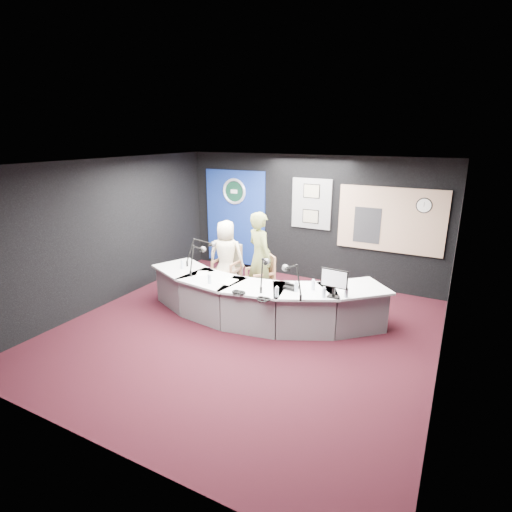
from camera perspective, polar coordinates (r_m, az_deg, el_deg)
The scene contains 33 objects.
ground at distance 6.93m, azimuth -1.61°, elevation -10.71°, with size 6.00×6.00×0.00m, color black.
ceiling at distance 6.14m, azimuth -1.84°, elevation 13.07°, with size 6.00×6.00×0.02m, color silver.
wall_back at distance 9.05m, azimuth 7.60°, elevation 5.28°, with size 6.00×0.02×2.80m, color black.
wall_front at distance 4.22m, azimuth -22.28°, elevation -9.98°, with size 6.00×0.02×2.80m, color black.
wall_left at distance 8.24m, azimuth -20.30°, elevation 3.19°, with size 0.02×6.00×2.80m, color black.
wall_right at distance 5.65m, azimuth 25.98°, elevation -3.61°, with size 0.02×6.00×2.80m, color black.
broadcast_desk at distance 7.22m, azimuth 0.14°, elevation -6.19°, with size 4.50×1.90×0.75m, color silver, non-canonical shape.
backdrop_panel at distance 9.85m, azimuth -2.96°, elevation 5.48°, with size 1.60×0.05×2.30m, color navy.
agency_seal at distance 9.71m, azimuth -3.14°, elevation 9.19°, with size 0.63×0.63×0.07m, color silver.
seal_center at distance 9.71m, azimuth -3.13°, elevation 9.20°, with size 0.48×0.48×0.01m, color #0E3323.
pinboard at distance 8.94m, azimuth 7.93°, elevation 7.41°, with size 0.90×0.04×1.10m, color slate.
framed_photo_upper at distance 8.87m, azimuth 7.94°, elevation 9.16°, with size 0.34×0.02×0.27m, color #7D745B.
framed_photo_lower at distance 8.97m, azimuth 7.79°, elevation 5.62°, with size 0.34×0.02×0.27m, color #7D745B.
booth_window_frame at distance 8.57m, azimuth 18.65°, elevation 4.89°, with size 2.12×0.06×1.32m, color #A47F66.
booth_glow at distance 8.56m, azimuth 18.64°, elevation 4.88°, with size 2.00×0.02×1.20m, color #F9E19D.
equipment_rack at distance 8.65m, azimuth 15.59°, elevation 4.25°, with size 0.55×0.02×0.75m, color black.
wall_clock at distance 8.41m, azimuth 22.88°, elevation 6.67°, with size 0.28×0.28×0.01m, color white.
armchair_left at distance 8.52m, azimuth -4.24°, elevation -1.64°, with size 0.56×0.56×1.00m, color #A9714D, non-canonical shape.
armchair_right at distance 7.95m, azimuth 0.54°, elevation -3.55°, with size 0.48×0.48×0.86m, color #A9714D, non-canonical shape.
draped_jacket at distance 8.70m, azimuth -3.53°, elevation -0.40°, with size 0.50×0.10×0.70m, color slate.
person_man at distance 8.44m, azimuth -4.28°, elevation 0.04°, with size 0.74×0.48×1.52m, color #F2E4C2.
person_woman at distance 7.79m, azimuth 0.55°, elevation -0.23°, with size 0.66×0.44×1.82m, color olive.
computer_monitor at distance 6.35m, azimuth 11.14°, elevation -3.14°, with size 0.40×0.02×0.28m, color black.
desk_phone at distance 6.69m, azimuth 5.00°, elevation -4.50°, with size 0.21×0.17×0.05m, color black.
headphones_near at distance 6.24m, azimuth 1.12°, elevation -6.14°, with size 0.23×0.23×0.04m, color black.
headphones_far at distance 6.50m, azimuth -2.49°, elevation -5.20°, with size 0.23×0.23×0.04m, color black.
paper_stack at distance 7.46m, azimuth -7.68°, elevation -2.48°, with size 0.20×0.28×0.00m, color white.
notepad at distance 7.01m, azimuth -3.98°, elevation -3.65°, with size 0.23×0.33×0.00m, color white.
boom_mic_a at distance 7.96m, azimuth -7.97°, elevation 1.03°, with size 0.37×0.69×0.60m, color black, non-canonical shape.
boom_mic_b at distance 7.51m, azimuth -8.45°, elevation 0.04°, with size 0.25×0.73×0.60m, color black, non-canonical shape.
boom_mic_c at distance 6.69m, azimuth 1.12°, elevation -1.92°, with size 0.31×0.71×0.60m, color black, non-canonical shape.
boom_mic_d at distance 6.41m, azimuth 5.29°, elevation -2.88°, with size 0.57×0.55×0.60m, color black, non-canonical shape.
water_bottles at distance 6.82m, azimuth -0.65°, elevation -3.42°, with size 3.23×0.63×0.18m, color silver, non-canonical shape.
Camera 1 is at (3.00, -5.34, 3.23)m, focal length 28.00 mm.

